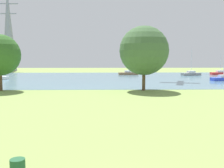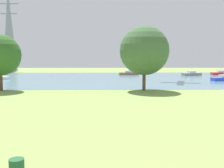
# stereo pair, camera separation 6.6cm
# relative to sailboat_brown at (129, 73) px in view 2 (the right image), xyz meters

# --- Properties ---
(ground_plane) EXTENTS (160.00, 160.00, 0.00)m
(ground_plane) POSITION_rel_sailboat_brown_xyz_m (-4.81, -38.49, -0.45)
(ground_plane) COLOR #7F994C
(water_surface) EXTENTS (140.00, 40.00, 0.02)m
(water_surface) POSITION_rel_sailboat_brown_xyz_m (-4.81, -10.49, -0.44)
(water_surface) COLOR slate
(water_surface) RESTS_ON ground
(sailboat_brown) EXTENTS (4.87, 1.76, 5.99)m
(sailboat_brown) POSITION_rel_sailboat_brown_xyz_m (0.00, 0.00, 0.00)
(sailboat_brown) COLOR brown
(sailboat_brown) RESTS_ON water_surface
(sailboat_blue) EXTENTS (5.00, 2.43, 6.00)m
(sailboat_blue) POSITION_rel_sailboat_brown_xyz_m (16.54, -16.93, 0.00)
(sailboat_blue) COLOR blue
(sailboat_blue) RESTS_ON water_surface
(sailboat_gray) EXTENTS (5.03, 2.89, 6.39)m
(sailboat_gray) POSITION_rel_sailboat_brown_xyz_m (14.97, -2.36, 0.00)
(sailboat_gray) COLOR gray
(sailboat_gray) RESTS_ON water_surface
(sailboat_red) EXTENTS (4.91, 1.88, 5.14)m
(sailboat_red) POSITION_rel_sailboat_brown_xyz_m (22.98, -0.19, -0.01)
(sailboat_red) COLOR red
(sailboat_red) RESTS_ON water_surface
(tree_east_near) EXTENTS (5.46, 5.46, 7.49)m
(tree_east_near) POSITION_rel_sailboat_brown_xyz_m (-19.62, -31.30, 4.30)
(tree_east_near) COLOR brown
(tree_east_near) RESTS_ON ground
(tree_west_near) EXTENTS (6.56, 6.56, 8.62)m
(tree_west_near) POSITION_rel_sailboat_brown_xyz_m (-0.56, -31.40, 4.89)
(tree_west_near) COLOR brown
(tree_west_near) RESTS_ON ground
(electricity_pylon) EXTENTS (6.40, 4.40, 25.96)m
(electricity_pylon) POSITION_rel_sailboat_brown_xyz_m (-35.85, 19.77, 12.54)
(electricity_pylon) COLOR gray
(electricity_pylon) RESTS_ON ground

